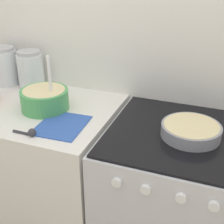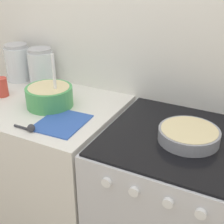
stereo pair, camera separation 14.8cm
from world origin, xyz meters
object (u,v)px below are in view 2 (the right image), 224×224
mixing_bowl (49,95)px  storage_jar_left (18,65)px  storage_jar_middle (41,69)px  baking_pan (189,135)px  tin_can (1,87)px  stove (170,215)px

mixing_bowl → storage_jar_left: mixing_bowl is taller
mixing_bowl → storage_jar_middle: mixing_bowl is taller
baking_pan → tin_can: size_ratio=2.47×
stove → tin_can: 1.15m
storage_jar_left → storage_jar_middle: storage_jar_left is taller
stove → mixing_bowl: (-0.70, 0.00, 0.53)m
baking_pan → storage_jar_middle: 1.01m
stove → tin_can: bearing=-179.0°
mixing_bowl → baking_pan: size_ratio=1.10×
stove → storage_jar_left: size_ratio=4.06×
mixing_bowl → storage_jar_middle: size_ratio=1.27×
mixing_bowl → storage_jar_left: 0.48m
storage_jar_middle → tin_can: storage_jar_middle is taller
tin_can → stove: bearing=1.0°
mixing_bowl → storage_jar_left: size_ratio=1.25×
tin_can → baking_pan: bearing=0.2°
baking_pan → storage_jar_middle: storage_jar_middle is taller
stove → storage_jar_middle: size_ratio=4.14×
stove → tin_can: size_ratio=8.82×
baking_pan → storage_jar_middle: size_ratio=1.16×
storage_jar_left → baking_pan: bearing=-11.9°
baking_pan → storage_jar_left: size_ratio=1.14×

